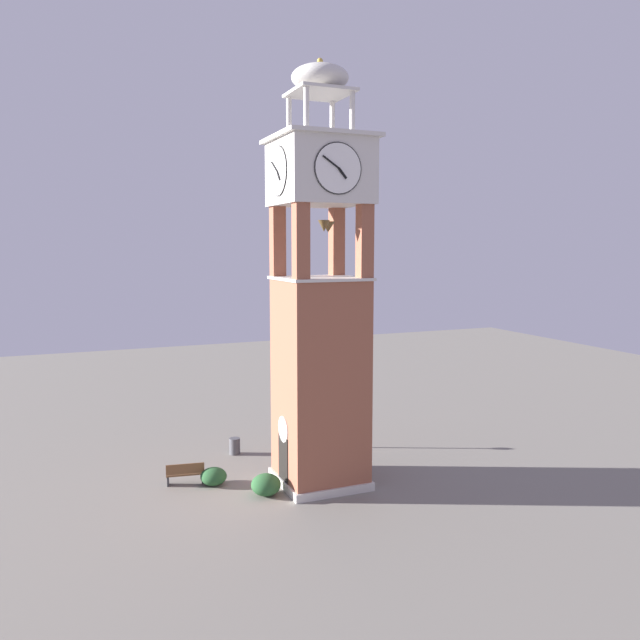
% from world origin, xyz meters
% --- Properties ---
extents(ground, '(80.00, 80.00, 0.00)m').
position_xyz_m(ground, '(0.00, 0.00, 0.00)').
color(ground, gray).
extents(clock_tower, '(3.90, 3.90, 17.57)m').
position_xyz_m(clock_tower, '(-0.00, -0.00, 7.17)').
color(clock_tower, '#93543D').
rests_on(clock_tower, ground).
extents(park_bench, '(0.69, 1.65, 0.95)m').
position_xyz_m(park_bench, '(-2.04, -5.38, 0.48)').
color(park_bench, brown).
rests_on(park_bench, ground).
extents(lamp_post, '(0.36, 0.36, 3.46)m').
position_xyz_m(lamp_post, '(-5.10, 0.48, 2.44)').
color(lamp_post, black).
rests_on(lamp_post, ground).
extents(trash_bin, '(0.52, 0.52, 0.80)m').
position_xyz_m(trash_bin, '(-5.08, -2.39, 0.40)').
color(trash_bin, '#4C4C51').
rests_on(trash_bin, ground).
extents(shrub_near_entry, '(1.22, 1.22, 0.88)m').
position_xyz_m(shrub_near_entry, '(0.41, -2.57, 0.44)').
color(shrub_near_entry, '#28562D').
rests_on(shrub_near_entry, ground).
extents(shrub_left_of_tower, '(1.12, 1.12, 0.74)m').
position_xyz_m(shrub_left_of_tower, '(-1.53, -4.28, 0.37)').
color(shrub_left_of_tower, '#28562D').
rests_on(shrub_left_of_tower, ground).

